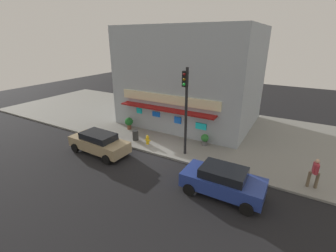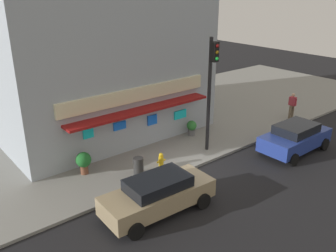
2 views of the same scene
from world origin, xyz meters
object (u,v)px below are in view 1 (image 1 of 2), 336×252
object	(u,v)px
potted_plant_by_window	(205,139)
parked_car_tan	(99,143)
fire_hydrant	(148,140)
potted_plant_by_doorway	(129,122)
trash_can	(135,135)
traffic_light	(186,102)
parked_car_blue	(223,181)
pedestrian	(315,172)

from	to	relation	value
potted_plant_by_window	parked_car_tan	size ratio (longest dim) A/B	0.19
fire_hydrant	potted_plant_by_doorway	xyz separation A→B (m)	(-3.15, 1.72, 0.29)
trash_can	potted_plant_by_window	bearing A→B (deg)	20.17
traffic_light	parked_car_blue	bearing A→B (deg)	-38.32
parked_car_tan	parked_car_blue	xyz separation A→B (m)	(8.92, -0.22, 0.01)
fire_hydrant	parked_car_tan	bearing A→B (deg)	-130.09
pedestrian	potted_plant_by_window	bearing A→B (deg)	163.70
traffic_light	potted_plant_by_doorway	size ratio (longest dim) A/B	5.52
potted_plant_by_window	parked_car_tan	bearing A→B (deg)	-142.50
traffic_light	parked_car_tan	bearing A→B (deg)	-154.07
fire_hydrant	potted_plant_by_doorway	world-z (taller)	potted_plant_by_doorway
fire_hydrant	pedestrian	distance (m)	10.71
potted_plant_by_doorway	parked_car_blue	distance (m)	10.85
fire_hydrant	trash_can	size ratio (longest dim) A/B	0.90
fire_hydrant	trash_can	bearing A→B (deg)	174.33
traffic_light	parked_car_tan	size ratio (longest dim) A/B	1.29
traffic_light	parked_car_blue	distance (m)	5.47
potted_plant_by_window	parked_car_blue	bearing A→B (deg)	-59.26
trash_can	potted_plant_by_doorway	bearing A→B (deg)	140.18
traffic_light	pedestrian	world-z (taller)	traffic_light
traffic_light	parked_car_blue	world-z (taller)	traffic_light
parked_car_tan	pedestrian	bearing A→B (deg)	11.41
traffic_light	trash_can	xyz separation A→B (m)	(-4.33, 0.19, -3.31)
traffic_light	fire_hydrant	xyz separation A→B (m)	(-3.11, 0.07, -3.37)
pedestrian	parked_car_tan	world-z (taller)	pedestrian
parked_car_tan	parked_car_blue	bearing A→B (deg)	-1.39
fire_hydrant	pedestrian	size ratio (longest dim) A/B	0.43
potted_plant_by_doorway	traffic_light	bearing A→B (deg)	-15.97
traffic_light	parked_car_tan	distance (m)	6.69
fire_hydrant	parked_car_tan	distance (m)	3.50
trash_can	potted_plant_by_doorway	xyz separation A→B (m)	(-1.92, 1.60, 0.24)
pedestrian	potted_plant_by_doorway	size ratio (longest dim) A/B	1.59
parked_car_blue	parked_car_tan	bearing A→B (deg)	178.61
pedestrian	trash_can	bearing A→B (deg)	179.14
potted_plant_by_doorway	potted_plant_by_window	distance (m)	6.94
parked_car_blue	traffic_light	bearing A→B (deg)	141.68
potted_plant_by_doorway	parked_car_tan	distance (m)	4.48
potted_plant_by_doorway	parked_car_tan	world-z (taller)	parked_car_tan
traffic_light	parked_car_blue	xyz separation A→B (m)	(3.57, -2.82, -3.04)
potted_plant_by_doorway	parked_car_blue	bearing A→B (deg)	-25.14
traffic_light	fire_hydrant	world-z (taller)	traffic_light
trash_can	potted_plant_by_doorway	world-z (taller)	potted_plant_by_doorway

